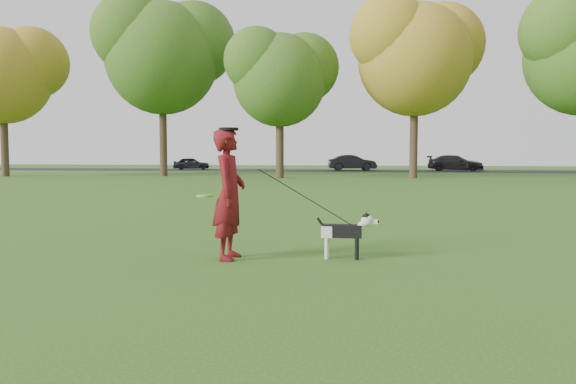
% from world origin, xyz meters
% --- Properties ---
extents(ground, '(120.00, 120.00, 0.00)m').
position_xyz_m(ground, '(0.00, 0.00, 0.00)').
color(ground, '#285116').
rests_on(ground, ground).
extents(road, '(120.00, 7.00, 0.02)m').
position_xyz_m(road, '(0.00, 40.00, 0.01)').
color(road, black).
rests_on(road, ground).
extents(man, '(0.46, 0.69, 1.87)m').
position_xyz_m(man, '(-0.27, -0.36, 0.93)').
color(man, '#570C16').
rests_on(man, ground).
extents(dog, '(0.90, 0.18, 0.68)m').
position_xyz_m(dog, '(1.39, -0.08, 0.42)').
color(dog, black).
rests_on(dog, ground).
extents(car_left, '(3.46, 2.19, 1.10)m').
position_xyz_m(car_left, '(-14.52, 40.00, 0.57)').
color(car_left, black).
rests_on(car_left, road).
extents(car_mid, '(4.23, 2.20, 1.33)m').
position_xyz_m(car_mid, '(-0.24, 40.00, 0.68)').
color(car_mid, black).
rests_on(car_mid, road).
extents(car_right, '(4.79, 2.68, 1.31)m').
position_xyz_m(car_right, '(8.28, 40.00, 0.68)').
color(car_right, black).
rests_on(car_right, road).
extents(man_held_items, '(2.24, 0.47, 1.42)m').
position_xyz_m(man_held_items, '(0.83, -0.26, 0.88)').
color(man_held_items, '#53E91D').
rests_on(man_held_items, ground).
extents(tree_row, '(51.74, 8.86, 12.01)m').
position_xyz_m(tree_row, '(-1.43, 26.07, 7.41)').
color(tree_row, '#38281C').
rests_on(tree_row, ground).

